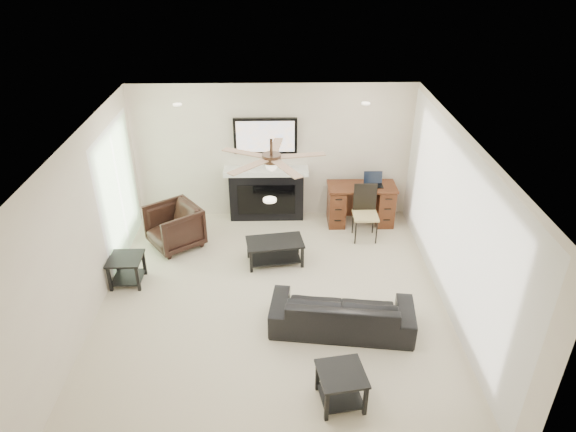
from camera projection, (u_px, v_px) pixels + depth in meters
The scene contains 10 objects.
room_shell at pixel (286, 199), 6.68m from camera, with size 5.50×5.54×2.52m.
sofa at pixel (342, 311), 6.87m from camera, with size 1.91×0.75×0.56m, color black.
armchair at pixel (174, 227), 8.65m from camera, with size 0.79×0.81×0.74m, color black.
coffee_table at pixel (275, 252), 8.29m from camera, with size 0.90×0.50×0.40m, color black.
end_table_near at pixel (341, 387), 5.80m from camera, with size 0.52×0.52×0.45m, color black.
end_table_left at pixel (127, 270), 7.80m from camera, with size 0.50×0.50×0.45m, color black.
fireplace_unit at pixel (266, 171), 9.21m from camera, with size 1.52×0.34×1.91m, color black.
desk at pixel (361, 204), 9.33m from camera, with size 1.22×0.56×0.76m, color #412210.
desk_chair at pixel (366, 214), 8.80m from camera, with size 0.42×0.44×0.97m, color black.
laptop at pixel (374, 180), 9.07m from camera, with size 0.33×0.24×0.23m, color black.
Camera 1 is at (0.08, -5.86, 4.75)m, focal length 32.00 mm.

